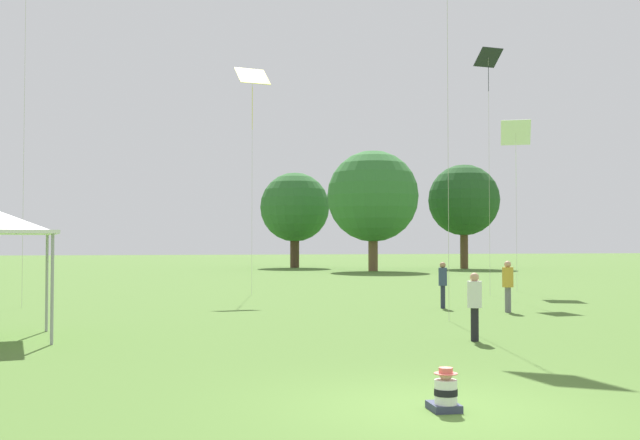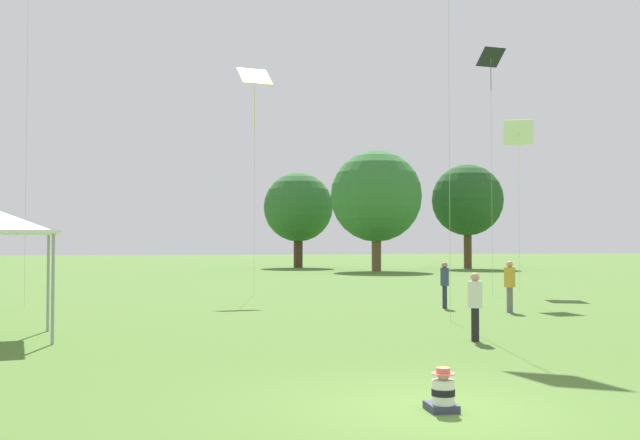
{
  "view_description": "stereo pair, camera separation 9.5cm",
  "coord_description": "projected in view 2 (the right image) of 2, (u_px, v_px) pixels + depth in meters",
  "views": [
    {
      "loc": [
        -4.13,
        -9.33,
        2.2
      ],
      "look_at": [
        0.01,
        6.01,
        2.72
      ],
      "focal_mm": 42.0,
      "sensor_mm": 36.0,
      "label": 1
    },
    {
      "loc": [
        -4.04,
        -9.35,
        2.2
      ],
      "look_at": [
        0.01,
        6.01,
        2.72
      ],
      "focal_mm": 42.0,
      "sensor_mm": 36.0,
      "label": 2
    }
  ],
  "objects": [
    {
      "name": "ground_plane",
      "position": [
        434.0,
        409.0,
        10.0
      ],
      "size": [
        300.0,
        300.0,
        0.0
      ],
      "primitive_type": "plane",
      "color": "#4C702D"
    },
    {
      "name": "seated_toddler",
      "position": [
        443.0,
        393.0,
        9.83
      ],
      "size": [
        0.41,
        0.5,
        0.59
      ],
      "rotation": [
        0.0,
        0.0,
        -0.09
      ],
      "color": "#383D56",
      "rests_on": "ground"
    },
    {
      "name": "person_standing_0",
      "position": [
        475.0,
        300.0,
        16.97
      ],
      "size": [
        0.4,
        0.4,
        1.55
      ],
      "rotation": [
        0.0,
        0.0,
        3.4
      ],
      "color": "black",
      "rests_on": "ground"
    },
    {
      "name": "person_standing_2",
      "position": [
        510.0,
        282.0,
        24.18
      ],
      "size": [
        0.5,
        0.5,
        1.66
      ],
      "rotation": [
        0.0,
        0.0,
        2.24
      ],
      "color": "slate",
      "rests_on": "ground"
    },
    {
      "name": "person_standing_3",
      "position": [
        445.0,
        280.0,
        25.68
      ],
      "size": [
        0.41,
        0.41,
        1.59
      ],
      "rotation": [
        0.0,
        0.0,
        5.53
      ],
      "color": "#282D42",
      "rests_on": "ground"
    },
    {
      "name": "kite_1",
      "position": [
        491.0,
        64.0,
        32.44
      ],
      "size": [
        1.08,
        0.88,
        10.66
      ],
      "rotation": [
        0.0,
        0.0,
        2.42
      ],
      "color": "#1E2328",
      "rests_on": "ground"
    },
    {
      "name": "kite_2",
      "position": [
        518.0,
        135.0,
        35.06
      ],
      "size": [
        1.6,
        1.4,
        7.99
      ],
      "rotation": [
        0.0,
        0.0,
        1.87
      ],
      "color": "white",
      "rests_on": "ground"
    },
    {
      "name": "kite_7",
      "position": [
        255.0,
        80.0,
        33.12
      ],
      "size": [
        1.51,
        1.24,
        10.11
      ],
      "rotation": [
        0.0,
        0.0,
        5.63
      ],
      "color": "yellow",
      "rests_on": "ground"
    },
    {
      "name": "distant_tree_0",
      "position": [
        467.0,
        200.0,
        68.0
      ],
      "size": [
        6.47,
        6.47,
        9.48
      ],
      "color": "brown",
      "rests_on": "ground"
    },
    {
      "name": "distant_tree_1",
      "position": [
        376.0,
        196.0,
        61.62
      ],
      "size": [
        7.54,
        7.54,
        9.96
      ],
      "color": "brown",
      "rests_on": "ground"
    },
    {
      "name": "distant_tree_2",
      "position": [
        298.0,
        207.0,
        70.99
      ],
      "size": [
        6.56,
        6.56,
        9.03
      ],
      "color": "#473323",
      "rests_on": "ground"
    }
  ]
}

